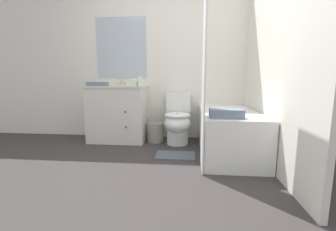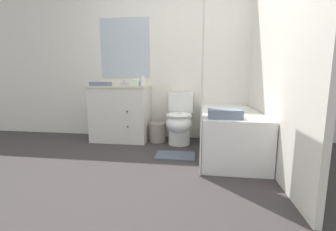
# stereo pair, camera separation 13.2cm
# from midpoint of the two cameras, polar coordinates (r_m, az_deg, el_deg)

# --- Properties ---
(ground_plane) EXTENTS (14.00, 14.00, 0.00)m
(ground_plane) POSITION_cam_midpoint_polar(r_m,az_deg,el_deg) (2.15, -3.28, -16.61)
(ground_plane) COLOR #383333
(wall_back) EXTENTS (8.00, 0.06, 2.50)m
(wall_back) POSITION_cam_midpoint_polar(r_m,az_deg,el_deg) (3.63, 1.98, 14.15)
(wall_back) COLOR white
(wall_back) RESTS_ON ground_plane
(wall_right) EXTENTS (0.05, 2.67, 2.50)m
(wall_right) POSITION_cam_midpoint_polar(r_m,az_deg,el_deg) (2.87, 25.48, 14.61)
(wall_right) COLOR white
(wall_right) RESTS_ON ground_plane
(vanity_cabinet) EXTENTS (0.86, 0.57, 0.84)m
(vanity_cabinet) POSITION_cam_midpoint_polar(r_m,az_deg,el_deg) (3.53, -10.72, 0.79)
(vanity_cabinet) COLOR silver
(vanity_cabinet) RESTS_ON ground_plane
(sink_faucet) EXTENTS (0.14, 0.12, 0.12)m
(sink_faucet) POSITION_cam_midpoint_polar(r_m,az_deg,el_deg) (3.68, -9.94, 8.09)
(sink_faucet) COLOR silver
(sink_faucet) RESTS_ON vanity_cabinet
(toilet) EXTENTS (0.37, 0.67, 0.74)m
(toilet) POSITION_cam_midpoint_polar(r_m,az_deg,el_deg) (3.27, 4.09, -1.38)
(toilet) COLOR white
(toilet) RESTS_ON ground_plane
(bathtub) EXTENTS (0.68, 1.44, 0.54)m
(bathtub) POSITION_cam_midpoint_polar(r_m,az_deg,el_deg) (2.95, 16.49, -4.14)
(bathtub) COLOR white
(bathtub) RESTS_ON ground_plane
(shower_curtain) EXTENTS (0.02, 0.40, 2.01)m
(shower_curtain) POSITION_cam_midpoint_polar(r_m,az_deg,el_deg) (2.30, 10.35, 10.92)
(shower_curtain) COLOR white
(shower_curtain) RESTS_ON ground_plane
(wastebasket) EXTENTS (0.26, 0.26, 0.28)m
(wastebasket) POSITION_cam_midpoint_polar(r_m,az_deg,el_deg) (3.42, -1.57, -4.26)
(wastebasket) COLOR gray
(wastebasket) RESTS_ON ground_plane
(tissue_box) EXTENTS (0.13, 0.11, 0.10)m
(tissue_box) POSITION_cam_midpoint_polar(r_m,az_deg,el_deg) (3.40, -7.26, 8.15)
(tissue_box) COLOR silver
(tissue_box) RESTS_ON vanity_cabinet
(soap_dispenser) EXTENTS (0.07, 0.07, 0.15)m
(soap_dispenser) POSITION_cam_midpoint_polar(r_m,az_deg,el_deg) (3.38, -5.35, 8.66)
(soap_dispenser) COLOR silver
(soap_dispenser) RESTS_ON vanity_cabinet
(hand_towel_folded) EXTENTS (0.28, 0.17, 0.06)m
(hand_towel_folded) POSITION_cam_midpoint_polar(r_m,az_deg,el_deg) (3.45, -15.68, 7.74)
(hand_towel_folded) COLOR slate
(hand_towel_folded) RESTS_ON vanity_cabinet
(bath_towel_folded) EXTENTS (0.34, 0.22, 0.09)m
(bath_towel_folded) POSITION_cam_midpoint_polar(r_m,az_deg,el_deg) (2.38, 15.79, 0.44)
(bath_towel_folded) COLOR slate
(bath_towel_folded) RESTS_ON bathtub
(bath_mat) EXTENTS (0.48, 0.32, 0.02)m
(bath_mat) POSITION_cam_midpoint_polar(r_m,az_deg,el_deg) (2.81, 3.23, -10.12)
(bath_mat) COLOR #4C5660
(bath_mat) RESTS_ON ground_plane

